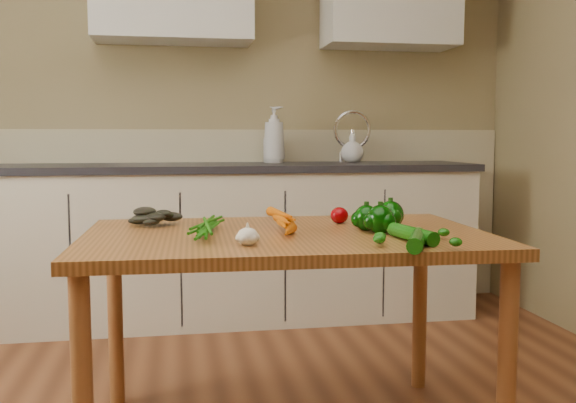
% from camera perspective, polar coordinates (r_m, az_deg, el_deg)
% --- Properties ---
extents(room, '(4.04, 5.04, 2.64)m').
position_cam_1_polar(room, '(1.69, -6.68, 12.34)').
color(room, brown).
rests_on(room, ground).
extents(counter_run, '(2.84, 0.64, 1.14)m').
position_cam_1_polar(counter_run, '(3.75, -5.07, -3.42)').
color(counter_run, beige).
rests_on(counter_run, ground).
extents(table, '(1.38, 0.91, 0.73)m').
position_cam_1_polar(table, '(2.20, -0.16, -4.83)').
color(table, '#9E612E').
rests_on(table, ground).
extents(soap_bottle_a, '(0.18, 0.18, 0.33)m').
position_cam_1_polar(soap_bottle_a, '(3.81, -1.25, 5.95)').
color(soap_bottle_a, silver).
rests_on(soap_bottle_a, counter_run).
extents(soap_bottle_b, '(0.11, 0.11, 0.22)m').
position_cam_1_polar(soap_bottle_b, '(3.90, -1.45, 5.08)').
color(soap_bottle_b, silver).
rests_on(soap_bottle_b, counter_run).
extents(soap_bottle_c, '(0.19, 0.19, 0.18)m').
position_cam_1_polar(soap_bottle_c, '(3.93, 5.74, 4.76)').
color(soap_bottle_c, silver).
rests_on(soap_bottle_c, counter_run).
extents(carrot_bunch, '(0.26, 0.20, 0.07)m').
position_cam_1_polar(carrot_bunch, '(2.16, -2.56, -1.96)').
color(carrot_bunch, '#D96105').
rests_on(carrot_bunch, table).
extents(leafy_greens, '(0.19, 0.17, 0.10)m').
position_cam_1_polar(leafy_greens, '(2.40, -11.81, -0.96)').
color(leafy_greens, black).
rests_on(leafy_greens, table).
extents(garlic_bulb, '(0.06, 0.06, 0.05)m').
position_cam_1_polar(garlic_bulb, '(1.92, -3.61, -3.13)').
color(garlic_bulb, white).
rests_on(garlic_bulb, table).
extents(pepper_a, '(0.09, 0.09, 0.09)m').
position_cam_1_polar(pepper_a, '(2.24, 6.98, -1.46)').
color(pepper_a, '#043202').
rests_on(pepper_a, table).
extents(pepper_b, '(0.10, 0.10, 0.10)m').
position_cam_1_polar(pepper_b, '(2.31, 9.09, -1.17)').
color(pepper_b, '#043202').
rests_on(pepper_b, table).
extents(pepper_c, '(0.09, 0.09, 0.09)m').
position_cam_1_polar(pepper_c, '(2.18, 8.20, -1.60)').
color(pepper_c, '#043202').
rests_on(pepper_c, table).
extents(tomato_a, '(0.07, 0.07, 0.06)m').
position_cam_1_polar(tomato_a, '(2.42, 4.58, -1.23)').
color(tomato_a, '#820206').
rests_on(tomato_a, table).
extents(tomato_b, '(0.07, 0.07, 0.06)m').
position_cam_1_polar(tomato_b, '(2.42, 7.09, -1.21)').
color(tomato_b, '#C44304').
rests_on(tomato_b, table).
extents(tomato_c, '(0.07, 0.07, 0.06)m').
position_cam_1_polar(tomato_c, '(2.42, 9.15, -1.30)').
color(tomato_c, '#C44304').
rests_on(tomato_c, table).
extents(zucchini_a, '(0.09, 0.23, 0.05)m').
position_cam_1_polar(zucchini_a, '(2.03, 11.01, -2.87)').
color(zucchini_a, '#0C4C08').
rests_on(zucchini_a, table).
extents(zucchini_b, '(0.13, 0.22, 0.05)m').
position_cam_1_polar(zucchini_b, '(1.91, 11.39, -3.41)').
color(zucchini_b, '#0C4C08').
rests_on(zucchini_b, table).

